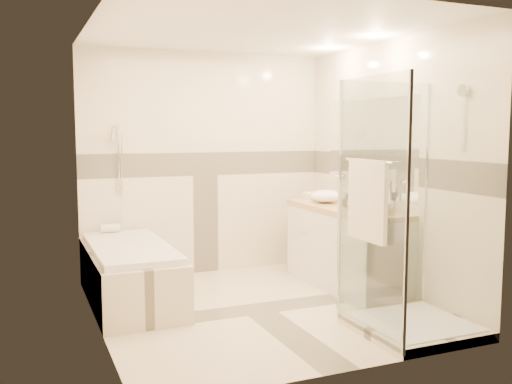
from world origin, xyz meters
name	(u,v)px	position (x,y,z in m)	size (l,w,h in m)	color
room	(262,172)	(0.06, 0.01, 1.26)	(2.82, 3.02, 2.52)	beige
bathtub	(130,271)	(-1.02, 0.65, 0.31)	(0.75, 1.70, 0.56)	beige
vanity	(345,247)	(1.12, 0.30, 0.43)	(0.58, 1.62, 0.85)	silver
shower_enclosure	(398,270)	(0.83, -0.97, 0.51)	(0.96, 0.93, 2.04)	beige
vessel_sink_near	(326,196)	(1.10, 0.69, 0.92)	(0.35, 0.35, 0.14)	white
vessel_sink_far	(370,204)	(1.10, -0.16, 0.94)	(0.44, 0.44, 0.18)	white
faucet_near	(343,186)	(1.32, 0.69, 1.02)	(0.12, 0.03, 0.30)	silver
faucet_far	(389,194)	(1.32, -0.16, 1.02)	(0.12, 0.03, 0.30)	silver
amenity_bottle_a	(350,199)	(1.10, 0.20, 0.94)	(0.08, 0.08, 0.17)	black
amenity_bottle_b	(347,201)	(1.10, 0.25, 0.92)	(0.11, 0.11, 0.14)	black
folded_towels	(311,196)	(1.10, 1.02, 0.89)	(0.14, 0.23, 0.07)	white
rolled_towel	(110,228)	(-1.10, 1.37, 0.60)	(0.09, 0.09, 0.19)	white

